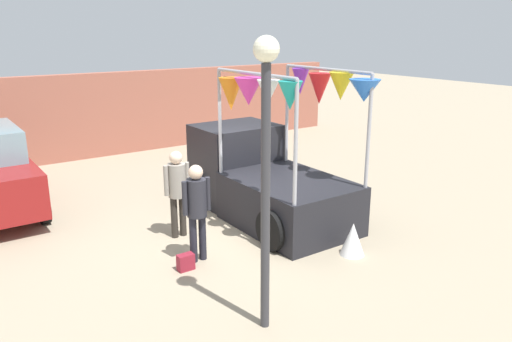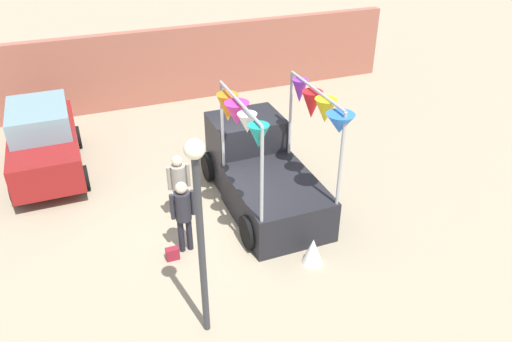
{
  "view_description": "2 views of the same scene",
  "coord_description": "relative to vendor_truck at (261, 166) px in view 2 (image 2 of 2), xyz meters",
  "views": [
    {
      "loc": [
        -4.77,
        -7.94,
        3.92
      ],
      "look_at": [
        0.52,
        -0.35,
        1.26
      ],
      "focal_mm": 35.0,
      "sensor_mm": 36.0,
      "label": 1
    },
    {
      "loc": [
        -2.74,
        -9.29,
        7.09
      ],
      "look_at": [
        0.79,
        -0.34,
        1.34
      ],
      "focal_mm": 35.0,
      "sensor_mm": 36.0,
      "label": 2
    }
  ],
  "objects": [
    {
      "name": "brick_boundary_wall",
      "position": [
        -1.24,
        7.05,
        0.38
      ],
      "size": [
        18.0,
        0.36,
        2.6
      ],
      "primitive_type": "cube",
      "color": "#9E5947",
      "rests_on": "ground"
    },
    {
      "name": "person_vendor",
      "position": [
        -2.08,
        -0.17,
        0.12
      ],
      "size": [
        0.53,
        0.34,
        1.71
      ],
      "color": "#2D2823",
      "rests_on": "ground"
    },
    {
      "name": "person_customer",
      "position": [
        -2.28,
        -1.31,
        0.13
      ],
      "size": [
        0.53,
        0.34,
        1.73
      ],
      "color": "black",
      "rests_on": "ground"
    },
    {
      "name": "vendor_truck",
      "position": [
        0.0,
        0.0,
        0.0
      ],
      "size": [
        2.51,
        4.19,
        3.17
      ],
      "color": "black",
      "rests_on": "ground"
    },
    {
      "name": "folded_kite_bundle_white",
      "position": [
        0.09,
        -2.69,
        -0.62
      ],
      "size": [
        0.62,
        0.62,
        0.6
      ],
      "primitive_type": "cone",
      "rotation": [
        0.0,
        0.0,
        2.5
      ],
      "color": "white",
      "rests_on": "ground"
    },
    {
      "name": "ground_plane",
      "position": [
        -1.24,
        -0.49,
        -0.92
      ],
      "size": [
        60.0,
        60.0,
        0.0
      ],
      "primitive_type": "plane",
      "color": "gray"
    },
    {
      "name": "street_lamp",
      "position": [
        -2.49,
        -3.6,
        1.6
      ],
      "size": [
        0.32,
        0.32,
        3.85
      ],
      "color": "#333338",
      "rests_on": "ground"
    },
    {
      "name": "handbag",
      "position": [
        -2.63,
        -1.51,
        -0.78
      ],
      "size": [
        0.28,
        0.16,
        0.28
      ],
      "primitive_type": "cube",
      "color": "maroon",
      "rests_on": "ground"
    },
    {
      "name": "parked_car",
      "position": [
        -4.93,
        3.35,
        0.03
      ],
      "size": [
        1.88,
        4.0,
        1.88
      ],
      "color": "maroon",
      "rests_on": "ground"
    }
  ]
}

